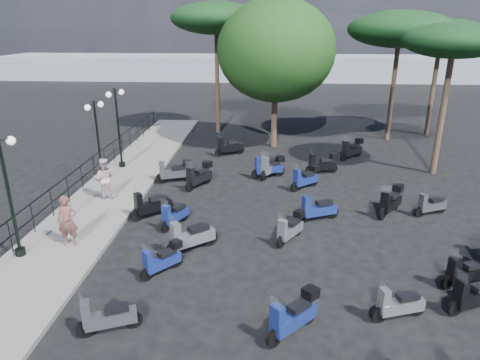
# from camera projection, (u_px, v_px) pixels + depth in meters

# --- Properties ---
(ground) EXTENTS (120.00, 120.00, 0.00)m
(ground) POSITION_uv_depth(u_px,v_px,m) (258.00, 235.00, 15.11)
(ground) COLOR black
(ground) RESTS_ON ground
(sidewalk) EXTENTS (3.00, 30.00, 0.15)m
(sidewalk) POSITION_uv_depth(u_px,v_px,m) (109.00, 196.00, 18.30)
(sidewalk) COLOR slate
(sidewalk) RESTS_ON ground
(railing) EXTENTS (0.04, 26.04, 1.10)m
(railing) POSITION_uv_depth(u_px,v_px,m) (74.00, 179.00, 17.91)
(railing) COLOR black
(railing) RESTS_ON sidewalk
(lamp_post_0) EXTENTS (0.49, 1.11, 3.85)m
(lamp_post_0) POSITION_uv_depth(u_px,v_px,m) (8.00, 190.00, 12.75)
(lamp_post_0) COLOR black
(lamp_post_0) RESTS_ON sidewalk
(lamp_post_1) EXTENTS (0.52, 1.07, 3.76)m
(lamp_post_1) POSITION_uv_depth(u_px,v_px,m) (98.00, 137.00, 18.96)
(lamp_post_1) COLOR black
(lamp_post_1) RESTS_ON sidewalk
(lamp_post_2) EXTENTS (0.61, 1.10, 3.96)m
(lamp_post_2) POSITION_uv_depth(u_px,v_px,m) (118.00, 123.00, 21.06)
(lamp_post_2) COLOR black
(lamp_post_2) RESTS_ON sidewalk
(woman) EXTENTS (0.71, 0.55, 1.72)m
(woman) POSITION_uv_depth(u_px,v_px,m) (67.00, 221.00, 13.84)
(woman) COLOR brown
(woman) RESTS_ON sidewalk
(pedestrian_far) EXTENTS (0.95, 0.81, 1.73)m
(pedestrian_far) POSITION_uv_depth(u_px,v_px,m) (104.00, 178.00, 17.64)
(pedestrian_far) COLOR beige
(pedestrian_far) RESTS_ON sidewalk
(scooter_0) EXTENTS (1.49, 0.76, 1.25)m
(scooter_0) POSITION_uv_depth(u_px,v_px,m) (107.00, 318.00, 10.19)
(scooter_0) COLOR black
(scooter_0) RESTS_ON ground
(scooter_1) EXTENTS (1.09, 1.20, 1.18)m
(scooter_1) POSITION_uv_depth(u_px,v_px,m) (162.00, 260.00, 12.64)
(scooter_1) COLOR black
(scooter_1) RESTS_ON ground
(scooter_2) EXTENTS (0.84, 1.46, 1.26)m
(scooter_2) POSITION_uv_depth(u_px,v_px,m) (175.00, 215.00, 15.61)
(scooter_2) COLOR black
(scooter_2) RESTS_ON ground
(scooter_3) EXTENTS (1.43, 1.21, 1.40)m
(scooter_3) POSITION_uv_depth(u_px,v_px,m) (151.00, 206.00, 16.32)
(scooter_3) COLOR black
(scooter_3) RESTS_ON ground
(scooter_4) EXTENTS (1.07, 1.60, 1.41)m
(scooter_4) POSITION_uv_depth(u_px,v_px,m) (199.00, 176.00, 19.32)
(scooter_4) COLOR black
(scooter_4) RESTS_ON ground
(scooter_5) EXTENTS (1.63, 0.83, 1.36)m
(scooter_5) POSITION_uv_depth(u_px,v_px,m) (174.00, 172.00, 19.94)
(scooter_5) COLOR black
(scooter_5) RESTS_ON ground
(scooter_7) EXTENTS (1.31, 1.33, 1.35)m
(scooter_7) POSITION_uv_depth(u_px,v_px,m) (293.00, 316.00, 10.11)
(scooter_7) COLOR black
(scooter_7) RESTS_ON ground
(scooter_8) EXTENTS (1.53, 1.25, 1.48)m
(scooter_8) POSITION_uv_depth(u_px,v_px,m) (191.00, 237.00, 13.84)
(scooter_8) COLOR black
(scooter_8) RESTS_ON ground
(scooter_9) EXTENTS (1.00, 1.37, 1.24)m
(scooter_9) POSITION_uv_depth(u_px,v_px,m) (290.00, 229.00, 14.52)
(scooter_9) COLOR black
(scooter_9) RESTS_ON ground
(scooter_10) EXTENTS (1.62, 0.86, 1.35)m
(scooter_10) POSITION_uv_depth(u_px,v_px,m) (269.00, 167.00, 20.55)
(scooter_10) COLOR black
(scooter_10) RESTS_ON ground
(scooter_11) EXTENTS (1.61, 0.97, 1.40)m
(scooter_11) POSITION_uv_depth(u_px,v_px,m) (229.00, 147.00, 24.02)
(scooter_11) COLOR black
(scooter_11) RESTS_ON ground
(scooter_13) EXTENTS (1.48, 0.68, 1.21)m
(scooter_13) POSITION_uv_depth(u_px,v_px,m) (398.00, 305.00, 10.67)
(scooter_13) COLOR black
(scooter_13) RESTS_ON ground
(scooter_14) EXTENTS (1.61, 0.85, 1.36)m
(scooter_14) POSITION_uv_depth(u_px,v_px,m) (317.00, 209.00, 16.02)
(scooter_14) COLOR black
(scooter_14) RESTS_ON ground
(scooter_15) EXTENTS (1.33, 1.17, 1.29)m
(scooter_15) POSITION_uv_depth(u_px,v_px,m) (305.00, 179.00, 19.16)
(scooter_15) COLOR black
(scooter_15) RESTS_ON ground
(scooter_16) EXTENTS (0.98, 1.66, 1.43)m
(scooter_16) POSITION_uv_depth(u_px,v_px,m) (270.00, 167.00, 20.65)
(scooter_16) COLOR black
(scooter_16) RESTS_ON ground
(scooter_19) EXTENTS (1.49, 0.72, 1.23)m
(scooter_19) POSITION_uv_depth(u_px,v_px,m) (467.00, 272.00, 12.02)
(scooter_19) COLOR black
(scooter_19) RESTS_ON ground
(scooter_20) EXTENTS (1.20, 1.48, 1.39)m
(scooter_20) POSITION_uv_depth(u_px,v_px,m) (391.00, 202.00, 16.56)
(scooter_20) COLOR black
(scooter_20) RESTS_ON ground
(scooter_21) EXTENTS (1.64, 0.71, 1.33)m
(scooter_21) POSITION_uv_depth(u_px,v_px,m) (322.00, 164.00, 21.08)
(scooter_21) COLOR black
(scooter_21) RESTS_ON ground
(scooter_24) EXTENTS (1.55, 0.85, 1.30)m
(scooter_24) POSITION_uv_depth(u_px,v_px,m) (476.00, 294.00, 10.96)
(scooter_24) COLOR black
(scooter_24) RESTS_ON ground
(scooter_26) EXTENTS (1.40, 0.76, 1.18)m
(scooter_26) POSITION_uv_depth(u_px,v_px,m) (431.00, 205.00, 16.52)
(scooter_26) COLOR black
(scooter_26) RESTS_ON ground
(scooter_27) EXTENTS (1.39, 1.34, 1.40)m
(scooter_27) POSITION_uv_depth(u_px,v_px,m) (352.00, 150.00, 23.40)
(scooter_27) COLOR black
(scooter_27) RESTS_ON ground
(broadleaf_tree) EXTENTS (6.75, 6.75, 8.45)m
(broadleaf_tree) POSITION_uv_depth(u_px,v_px,m) (276.00, 51.00, 24.08)
(broadleaf_tree) COLOR #38281E
(broadleaf_tree) RESTS_ON ground
(pine_0) EXTENTS (6.19, 6.19, 7.79)m
(pine_0) POSITION_uv_depth(u_px,v_px,m) (400.00, 29.00, 25.22)
(pine_0) COLOR #38281E
(pine_0) RESTS_ON ground
(pine_1) EXTENTS (5.61, 5.61, 7.34)m
(pine_1) POSITION_uv_depth(u_px,v_px,m) (441.00, 35.00, 26.46)
(pine_1) COLOR #38281E
(pine_1) RESTS_ON ground
(pine_2) EXTENTS (5.77, 5.77, 8.35)m
(pine_2) POSITION_uv_depth(u_px,v_px,m) (216.00, 19.00, 26.90)
(pine_2) COLOR #38281E
(pine_2) RESTS_ON ground
(pine_3) EXTENTS (4.55, 4.55, 7.11)m
(pine_3) POSITION_uv_depth(u_px,v_px,m) (454.00, 41.00, 19.16)
(pine_3) COLOR #38281E
(pine_3) RESTS_ON ground
(distant_hills) EXTENTS (70.00, 8.00, 3.00)m
(distant_hills) POSITION_uv_depth(u_px,v_px,m) (267.00, 68.00, 56.74)
(distant_hills) COLOR gray
(distant_hills) RESTS_ON ground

